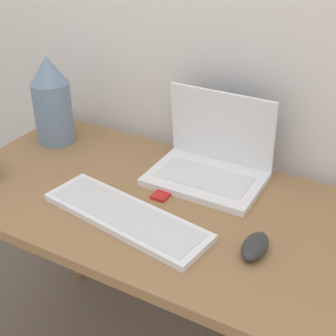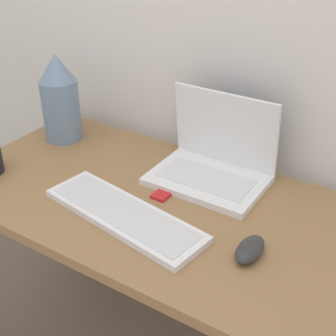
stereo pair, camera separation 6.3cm
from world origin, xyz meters
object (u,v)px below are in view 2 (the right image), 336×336
at_px(laptop, 214,162).
at_px(vase, 60,98).
at_px(mouse, 250,249).
at_px(keyboard, 124,215).
at_px(mp3_player, 162,195).

xyz_separation_m(laptop, vase, (-0.56, -0.04, 0.09)).
relative_size(mouse, vase, 0.37).
distance_m(laptop, keyboard, 0.32).
bearing_deg(mp3_player, vase, 165.35).
distance_m(laptop, vase, 0.57).
bearing_deg(laptop, mp3_player, -114.29).
distance_m(vase, mp3_player, 0.52).
bearing_deg(keyboard, mouse, 6.53).
xyz_separation_m(mouse, mp3_player, (-0.31, 0.10, -0.01)).
bearing_deg(mouse, mp3_player, 162.08).
bearing_deg(vase, mp3_player, -14.65).
distance_m(laptop, mp3_player, 0.19).
bearing_deg(laptop, keyboard, -108.75).
bearing_deg(mouse, laptop, 131.51).
relative_size(laptop, keyboard, 0.67).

